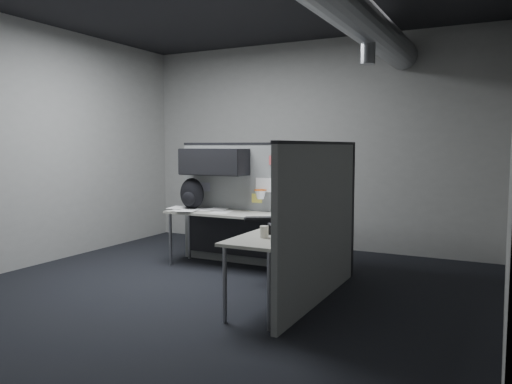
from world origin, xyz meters
The scene contains 12 objects.
room centered at (0.56, 0.00, 2.10)m, with size 5.62×5.62×3.22m.
partition_back centered at (-0.25, 1.23, 1.00)m, with size 2.44×0.42×1.63m.
partition_right centered at (1.10, 0.22, 0.82)m, with size 0.07×2.23×1.63m.
desk centered at (0.15, 0.70, 0.61)m, with size 2.31×2.11×0.73m.
monitor centered at (0.66, 0.98, 0.96)m, with size 0.53×0.53×0.45m.
keyboard centered at (0.32, 0.56, 0.75)m, with size 0.50×0.40×0.04m.
mouse centered at (0.64, 0.36, 0.75)m, with size 0.30×0.31×0.05m.
phone centered at (0.76, -0.14, 0.76)m, with size 0.24×0.25×0.09m.
bottles centered at (0.98, -0.55, 0.76)m, with size 0.14×0.16×0.08m.
cup centered at (0.77, -0.41, 0.79)m, with size 0.08×0.08×0.11m, color beige.
papers centered at (-0.87, 0.98, 0.74)m, with size 0.99×0.70×0.02m.
backpack centered at (-1.02, 1.03, 0.94)m, with size 0.37×0.34×0.42m.
Camera 1 is at (2.78, -4.55, 1.58)m, focal length 35.00 mm.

